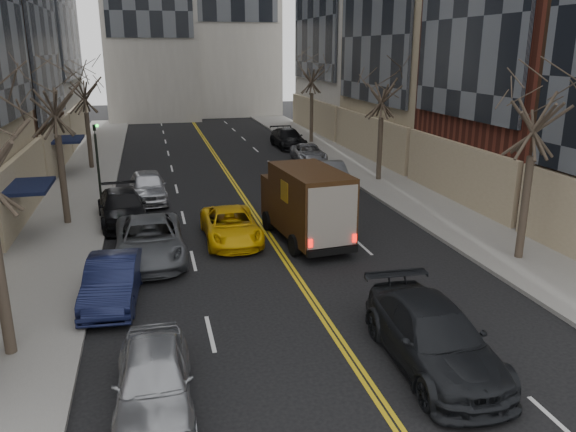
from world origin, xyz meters
The scene contains 20 objects.
sidewalk_left centered at (-9.00, 27.00, 0.07)m, with size 4.00×66.00×0.15m, color slate.
sidewalk_right centered at (9.00, 27.00, 0.07)m, with size 4.00×66.00×0.15m, color slate.
tree_lf_mid centered at (-8.80, 20.00, 6.60)m, with size 3.20×3.20×8.91m.
tree_lf_far centered at (-8.80, 33.00, 6.02)m, with size 3.20×3.20×8.12m.
tree_rt_near centered at (8.80, 11.00, 6.45)m, with size 3.20×3.20×8.71m.
tree_rt_mid centered at (8.80, 25.00, 6.17)m, with size 3.20×3.20×8.32m.
tree_rt_far centered at (8.80, 40.00, 6.74)m, with size 3.20×3.20×9.11m.
traffic_signal centered at (-7.39, 22.00, 2.82)m, with size 0.29×0.26×4.70m.
ups_truck centered at (1.38, 15.26, 1.62)m, with size 2.85×6.05×3.21m.
observer_sedan centered at (1.93, 4.96, 0.81)m, with size 2.47×5.65×1.62m.
taxi centered at (-1.71, 16.00, 0.68)m, with size 2.26×4.89×1.36m, color #E6B009.
pedestrian centered at (1.32, 14.13, 0.87)m, with size 0.64×0.42×1.75m, color black.
parked_lf_a centered at (-5.10, 4.84, 0.74)m, with size 1.75×4.34×1.48m, color #9EA0A5.
parked_lf_b centered at (-6.30, 10.89, 0.74)m, with size 1.56×4.47×1.47m, color #111635.
parked_lf_c centered at (-5.10, 14.61, 0.78)m, with size 2.60×5.64×1.57m, color #4F5257.
parked_lf_d centered at (-6.30, 19.79, 0.75)m, with size 2.11×5.20×1.51m, color black.
parked_lf_e centered at (-5.10, 23.58, 0.81)m, with size 1.92×4.76×1.62m, color #B1B3BA.
parked_rt_a centered at (5.59, 24.52, 0.71)m, with size 1.51×4.32×1.42m, color #47494E.
parked_rt_b centered at (6.30, 32.06, 0.64)m, with size 2.11×4.57×1.27m, color #A4A6AC.
parked_rt_c centered at (6.30, 38.30, 0.78)m, with size 2.19×5.38×1.56m, color black.
Camera 1 is at (-4.81, -6.70, 7.93)m, focal length 35.00 mm.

